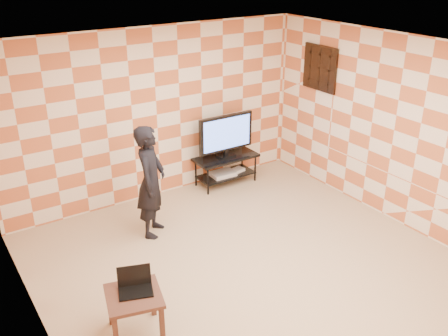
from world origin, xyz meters
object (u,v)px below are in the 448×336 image
at_px(side_table, 134,302).
at_px(person, 151,181).
at_px(tv, 226,134).
at_px(tv_stand, 226,164).

bearing_deg(side_table, person, 58.90).
bearing_deg(side_table, tv, 42.04).
xyz_separation_m(tv_stand, tv, (0.00, -0.00, 0.53)).
relative_size(tv, side_table, 1.48).
bearing_deg(tv_stand, person, -155.88).
distance_m(side_table, person, 2.07).
bearing_deg(person, side_table, -170.67).
distance_m(tv, person, 1.92).
bearing_deg(side_table, tv_stand, 42.07).
distance_m(tv_stand, person, 1.96).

